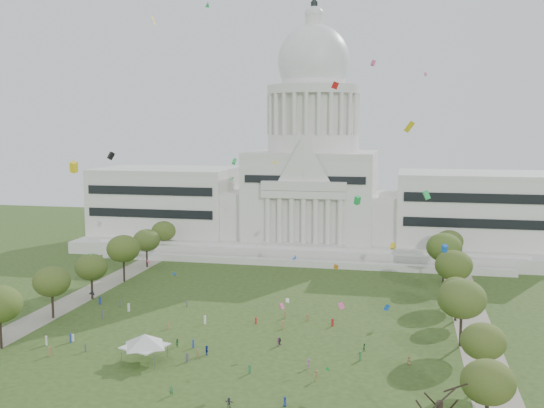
# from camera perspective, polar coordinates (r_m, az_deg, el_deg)

# --- Properties ---
(ground) EXTENTS (400.00, 400.00, 0.00)m
(ground) POSITION_cam_1_polar(r_m,az_deg,el_deg) (122.35, -4.58, -13.81)
(ground) COLOR #2F441A
(ground) RESTS_ON ground
(capitol) EXTENTS (160.00, 64.50, 91.30)m
(capitol) POSITION_cam_1_polar(r_m,az_deg,el_deg) (226.47, 3.66, 1.65)
(capitol) COLOR silver
(capitol) RESTS_ON ground
(path_left) EXTENTS (8.00, 160.00, 0.04)m
(path_left) POSITION_cam_1_polar(r_m,az_deg,el_deg) (167.13, -17.63, -8.38)
(path_left) COLOR gray
(path_left) RESTS_ON ground
(path_right) EXTENTS (8.00, 160.00, 0.04)m
(path_right) POSITION_cam_1_polar(r_m,az_deg,el_deg) (146.78, 17.65, -10.53)
(path_right) COLOR gray
(path_right) RESTS_ON ground
(row_tree_r_0) EXTENTS (7.67, 7.67, 10.91)m
(row_tree_r_0) POSITION_cam_1_polar(r_m,az_deg,el_deg) (97.38, 18.80, -14.89)
(row_tree_r_0) COLOR black
(row_tree_r_0) RESTS_ON ground
(row_tree_r_1) EXTENTS (7.58, 7.58, 10.78)m
(row_tree_r_1) POSITION_cam_1_polar(r_m,az_deg,el_deg) (114.21, 18.41, -11.62)
(row_tree_r_1) COLOR black
(row_tree_r_1) RESTS_ON ground
(row_tree_l_2) EXTENTS (8.42, 8.42, 11.97)m
(row_tree_l_2) POSITION_cam_1_polar(r_m,az_deg,el_deg) (153.02, -19.15, -6.58)
(row_tree_l_2) COLOR black
(row_tree_l_2) RESTS_ON ground
(row_tree_r_2) EXTENTS (9.55, 9.55, 13.58)m
(row_tree_r_2) POSITION_cam_1_polar(r_m,az_deg,el_deg) (131.74, 16.65, -8.15)
(row_tree_r_2) COLOR black
(row_tree_r_2) RESTS_ON ground
(row_tree_l_3) EXTENTS (8.12, 8.12, 11.55)m
(row_tree_l_3) POSITION_cam_1_polar(r_m,az_deg,el_deg) (166.66, -15.89, -5.46)
(row_tree_l_3) COLOR black
(row_tree_l_3) RESTS_ON ground
(row_tree_r_3) EXTENTS (7.01, 7.01, 9.98)m
(row_tree_r_3) POSITION_cam_1_polar(r_m,az_deg,el_deg) (148.85, 16.20, -7.41)
(row_tree_r_3) COLOR black
(row_tree_r_3) RESTS_ON ground
(row_tree_l_4) EXTENTS (9.29, 9.29, 13.21)m
(row_tree_l_4) POSITION_cam_1_polar(r_m,az_deg,el_deg) (182.59, -13.18, -3.92)
(row_tree_l_4) COLOR black
(row_tree_l_4) RESTS_ON ground
(row_tree_r_4) EXTENTS (9.19, 9.19, 13.06)m
(row_tree_r_4) POSITION_cam_1_polar(r_m,az_deg,el_deg) (163.49, 15.98, -5.32)
(row_tree_r_4) COLOR black
(row_tree_r_4) RESTS_ON ground
(row_tree_l_5) EXTENTS (8.33, 8.33, 11.85)m
(row_tree_l_5) POSITION_cam_1_polar(r_m,az_deg,el_deg) (199.86, -11.19, -3.21)
(row_tree_l_5) COLOR black
(row_tree_l_5) RESTS_ON ground
(row_tree_r_5) EXTENTS (9.82, 9.82, 13.96)m
(row_tree_r_5) POSITION_cam_1_polar(r_m,az_deg,el_deg) (183.00, 15.18, -3.78)
(row_tree_r_5) COLOR black
(row_tree_r_5) RESTS_ON ground
(row_tree_l_6) EXTENTS (8.19, 8.19, 11.64)m
(row_tree_l_6) POSITION_cam_1_polar(r_m,az_deg,el_deg) (217.00, -9.70, -2.41)
(row_tree_l_6) COLOR black
(row_tree_l_6) RESTS_ON ground
(row_tree_r_6) EXTENTS (8.42, 8.42, 11.97)m
(row_tree_r_6) POSITION_cam_1_polar(r_m,az_deg,el_deg) (201.02, 15.61, -3.25)
(row_tree_r_6) COLOR black
(row_tree_r_6) RESTS_ON ground
(big_bare_tree) EXTENTS (6.00, 5.00, 12.80)m
(big_bare_tree) POSITION_cam_1_polar(r_m,az_deg,el_deg) (88.67, 14.82, -16.32)
(big_bare_tree) COLOR black
(big_bare_tree) RESTS_ON ground
(event_tent) EXTENTS (12.19, 12.19, 5.38)m
(event_tent) POSITION_cam_1_polar(r_m,az_deg,el_deg) (122.35, -11.34, -11.85)
(event_tent) COLOR #4C4C4C
(event_tent) RESTS_ON ground
(person_0) EXTENTS (0.87, 0.95, 1.62)m
(person_0) POSITION_cam_1_polar(r_m,az_deg,el_deg) (122.29, 12.19, -13.55)
(person_0) COLOR olive
(person_0) RESTS_ON ground
(person_2) EXTENTS (0.83, 0.85, 1.51)m
(person_2) POSITION_cam_1_polar(r_m,az_deg,el_deg) (127.72, 8.30, -12.59)
(person_2) COLOR #33723F
(person_2) RESTS_ON ground
(person_3) EXTENTS (0.62, 1.15, 1.74)m
(person_3) POSITION_cam_1_polar(r_m,az_deg,el_deg) (118.33, 3.30, -14.09)
(person_3) COLOR #994C8C
(person_3) RESTS_ON ground
(person_4) EXTENTS (0.72, 1.10, 1.75)m
(person_4) POSITION_cam_1_polar(r_m,az_deg,el_deg) (128.90, 0.57, -12.27)
(person_4) COLOR #994C8C
(person_4) RESTS_ON ground
(person_5) EXTENTS (1.32, 1.88, 1.88)m
(person_5) POSITION_cam_1_polar(r_m,az_deg,el_deg) (124.97, -5.87, -12.91)
(person_5) COLOR navy
(person_5) RESTS_ON ground
(person_6) EXTENTS (0.79, 0.91, 1.58)m
(person_6) POSITION_cam_1_polar(r_m,az_deg,el_deg) (103.73, 1.16, -17.27)
(person_6) COLOR navy
(person_6) RESTS_ON ground
(person_7) EXTENTS (0.69, 0.56, 1.70)m
(person_7) POSITION_cam_1_polar(r_m,az_deg,el_deg) (108.64, -9.00, -16.16)
(person_7) COLOR #33723F
(person_7) RESTS_ON ground
(person_8) EXTENTS (0.91, 0.79, 1.59)m
(person_8) POSITION_cam_1_polar(r_m,az_deg,el_deg) (130.14, -8.48, -12.20)
(person_8) COLOR #33723F
(person_8) RESTS_ON ground
(person_9) EXTENTS (0.96, 1.37, 1.93)m
(person_9) POSITION_cam_1_polar(r_m,az_deg,el_deg) (113.12, 4.01, -15.06)
(person_9) COLOR olive
(person_9) RESTS_ON ground
(person_10) EXTENTS (0.83, 1.05, 1.58)m
(person_10) POSITION_cam_1_polar(r_m,az_deg,el_deg) (129.67, 0.71, -12.19)
(person_10) COLOR #26262B
(person_10) RESTS_ON ground
(person_11) EXTENTS (1.56, 0.82, 1.60)m
(person_11) POSITION_cam_1_polar(r_m,az_deg,el_deg) (103.57, -3.88, -17.32)
(person_11) COLOR #4C4C51
(person_11) RESTS_ON ground
(distant_crowd) EXTENTS (65.67, 37.81, 1.93)m
(distant_crowd) POSITION_cam_1_polar(r_m,az_deg,el_deg) (138.92, -8.88, -10.92)
(distant_crowd) COLOR olive
(distant_crowd) RESTS_ON ground
(kite_swarm) EXTENTS (85.83, 109.91, 65.85)m
(kite_swarm) POSITION_cam_1_polar(r_m,az_deg,el_deg) (124.48, -3.15, 1.02)
(kite_swarm) COLOR #E54C8C
(kite_swarm) RESTS_ON ground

